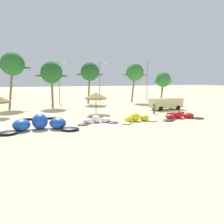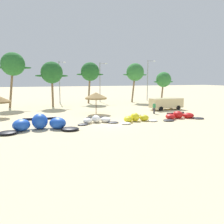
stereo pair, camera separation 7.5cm
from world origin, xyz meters
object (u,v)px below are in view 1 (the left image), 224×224
Objects in this scene: palm_center_left at (90,72)px; palm_left at (13,64)px; kite_far_left at (40,124)px; kite_center at (179,116)px; lamppost_east_center at (100,80)px; palm_left_of_gap at (52,73)px; lamppost_west_center at (60,80)px; parked_van at (165,103)px; palm_right_of_gap at (163,80)px; kite_left at (97,120)px; palm_center_right at (135,72)px; person_near_kites at (154,108)px; kite_left_of_center at (136,118)px; beach_umbrella_middle at (96,96)px; lamppost_east at (148,78)px.

palm_left is at bearing -169.62° from palm_center_left.
kite_far_left is at bearing -116.51° from palm_center_left.
kite_center is 0.72× the size of lamppost_east_center.
kite_center is 23.22m from palm_left_of_gap.
parked_van is at bearing -47.88° from lamppost_west_center.
palm_center_left is 1.28× the size of palm_right_of_gap.
palm_left_of_gap reaches higher than kite_left.
person_near_kites is at bearing -106.41° from palm_center_right.
kite_center is 0.72× the size of lamppost_west_center.
palm_center_right is (17.36, 2.60, 0.31)m from palm_left_of_gap.
palm_center_left is 3.81m from lamppost_east_center.
person_near_kites is 0.25× the size of palm_right_of_gap.
palm_center_right is at bearing -6.22° from palm_center_left.
kite_left is 23.44m from lamppost_west_center.
palm_left is at bearing 98.65° from kite_far_left.
kite_left is 3.06× the size of person_near_kites.
palm_center_left is at bearing 63.49° from kite_far_left.
parked_van is at bearing 38.59° from person_near_kites.
palm_right_of_gap is (10.24, 19.62, 4.39)m from kite_center.
palm_center_left reaches higher than kite_left_of_center.
lamppost_west_center reaches higher than beach_umbrella_middle.
lamppost_east_center reaches higher than kite_center.
parked_van reaches higher than person_near_kites.
person_near_kites is 18.97m from palm_right_of_gap.
palm_right_of_gap is at bearing 1.00° from palm_left.
palm_right_of_gap is at bearing 36.84° from kite_far_left.
palm_right_of_gap is (18.87, 12.16, 2.16)m from beach_umbrella_middle.
palm_center_left is 0.99× the size of lamppost_east_center.
lamppost_east is at bearing 123.62° from palm_right_of_gap.
parked_van is 3.34× the size of person_near_kites.
lamppost_west_center is (-5.70, 2.25, -1.60)m from palm_center_left.
lamppost_east_center is (-5.97, 15.77, 3.61)m from parked_van.
lamppost_east_center reaches higher than beach_umbrella_middle.
kite_center is 0.74× the size of palm_center_right.
palm_left is 14.37m from palm_center_left.
kite_left_of_center is at bearing -139.37° from parked_van.
kite_center is 24.60m from lamppost_east.
kite_left is 10.55m from kite_center.
lamppost_east is at bearing 4.25° from palm_center_left.
lamppost_east is (-2.05, 3.08, 0.36)m from palm_right_of_gap.
kite_far_left is 1.20× the size of palm_right_of_gap.
palm_left_of_gap is at bearing 80.15° from kite_far_left.
beach_umbrella_middle reaches higher than kite_far_left.
palm_right_of_gap is at bearing -9.12° from palm_center_right.
palm_left is 1.11× the size of lamppost_west_center.
parked_van is at bearing -93.13° from palm_center_right.
kite_left is 22.15m from palm_center_left.
parked_van is 0.84× the size of palm_right_of_gap.
kite_left is 21.54m from palm_left.
kite_left is 24.41m from lamppost_east_center.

